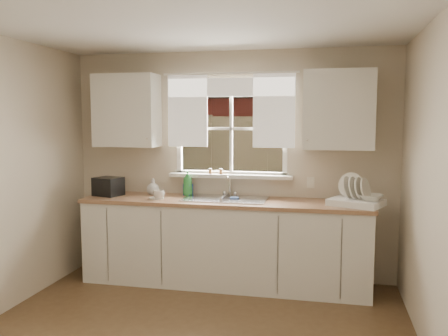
% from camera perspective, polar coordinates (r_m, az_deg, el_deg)
% --- Properties ---
extents(room_walls, '(3.62, 4.02, 2.50)m').
position_cam_1_polar(room_walls, '(3.29, -6.48, -3.26)').
color(room_walls, beige).
rests_on(room_walls, ground).
extents(ceiling, '(3.60, 4.00, 0.02)m').
position_cam_1_polar(ceiling, '(3.39, -6.36, 18.50)').
color(ceiling, silver).
rests_on(ceiling, room_walls).
extents(window, '(1.38, 0.16, 1.06)m').
position_cam_1_polar(window, '(5.25, 0.83, 2.95)').
color(window, white).
rests_on(window, room_walls).
extents(curtains, '(1.50, 0.03, 0.81)m').
position_cam_1_polar(curtains, '(5.20, 0.72, 7.86)').
color(curtains, white).
rests_on(curtains, room_walls).
extents(base_cabinets, '(3.00, 0.62, 0.87)m').
position_cam_1_polar(base_cabinets, '(5.11, 0.07, -9.10)').
color(base_cabinets, silver).
rests_on(base_cabinets, ground).
extents(countertop, '(3.04, 0.65, 0.04)m').
position_cam_1_polar(countertop, '(5.01, 0.07, -4.07)').
color(countertop, '#94694A').
rests_on(countertop, base_cabinets).
extents(upper_cabinet_left, '(0.70, 0.33, 0.80)m').
position_cam_1_polar(upper_cabinet_left, '(5.43, -11.61, 6.77)').
color(upper_cabinet_left, silver).
rests_on(upper_cabinet_left, room_walls).
extents(upper_cabinet_right, '(0.70, 0.33, 0.80)m').
position_cam_1_polar(upper_cabinet_right, '(4.96, 13.62, 6.81)').
color(upper_cabinet_right, silver).
rests_on(upper_cabinet_right, room_walls).
extents(wall_outlet, '(0.08, 0.01, 0.12)m').
position_cam_1_polar(wall_outlet, '(5.17, 10.39, -1.72)').
color(wall_outlet, beige).
rests_on(wall_outlet, room_walls).
extents(sill_jars, '(0.16, 0.04, 0.06)m').
position_cam_1_polar(sill_jars, '(5.25, -1.02, -0.40)').
color(sill_jars, brown).
rests_on(sill_jars, window).
extents(backyard, '(20.00, 10.00, 6.13)m').
position_cam_1_polar(backyard, '(11.69, 10.30, 14.23)').
color(backyard, '#335421').
rests_on(backyard, ground).
extents(sink, '(0.88, 0.52, 0.40)m').
position_cam_1_polar(sink, '(5.05, 0.15, -4.59)').
color(sink, '#B7B7BC').
rests_on(sink, countertop).
extents(dish_rack, '(0.59, 0.53, 0.31)m').
position_cam_1_polar(dish_rack, '(4.84, 15.60, -3.58)').
color(dish_rack, white).
rests_on(dish_rack, countertop).
extents(bowl, '(0.26, 0.26, 0.06)m').
position_cam_1_polar(bowl, '(4.80, 17.27, -3.40)').
color(bowl, white).
rests_on(bowl, dish_rack).
extents(soap_bottle_a, '(0.14, 0.14, 0.28)m').
position_cam_1_polar(soap_bottle_a, '(5.27, -4.39, -1.81)').
color(soap_bottle_a, '#2B8538').
rests_on(soap_bottle_a, countertop).
extents(soap_bottle_b, '(0.10, 0.11, 0.19)m').
position_cam_1_polar(soap_bottle_b, '(5.29, -4.35, -2.29)').
color(soap_bottle_b, '#2D40AC').
rests_on(soap_bottle_b, countertop).
extents(soap_bottle_c, '(0.18, 0.18, 0.18)m').
position_cam_1_polar(soap_bottle_c, '(5.39, -8.54, -2.22)').
color(soap_bottle_c, beige).
rests_on(soap_bottle_c, countertop).
extents(saucer, '(0.16, 0.16, 0.01)m').
position_cam_1_polar(saucer, '(5.12, -8.09, -3.61)').
color(saucer, silver).
rests_on(saucer, countertop).
extents(cup, '(0.15, 0.15, 0.09)m').
position_cam_1_polar(cup, '(5.10, -7.84, -3.18)').
color(cup, beige).
rests_on(cup, countertop).
extents(black_appliance, '(0.33, 0.30, 0.20)m').
position_cam_1_polar(black_appliance, '(5.42, -13.74, -2.17)').
color(black_appliance, black).
rests_on(black_appliance, countertop).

